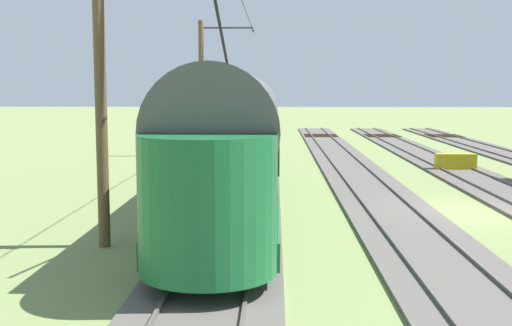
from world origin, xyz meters
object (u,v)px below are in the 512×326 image
(vintage_streetcar, at_px, (234,140))
(catenary_pole_mid_near, at_px, (104,83))
(track_end_bumper, at_px, (455,162))
(catenary_pole_foreground, at_px, (203,86))

(vintage_streetcar, height_order, catenary_pole_mid_near, catenary_pole_mid_near)
(catenary_pole_mid_near, xyz_separation_m, track_end_bumper, (-12.36, -14.64, -3.53))
(catenary_pole_foreground, height_order, track_end_bumper, catenary_pole_foreground)
(catenary_pole_foreground, bearing_deg, vintage_streetcar, 99.44)
(catenary_pole_mid_near, height_order, track_end_bumper, catenary_pole_mid_near)
(vintage_streetcar, xyz_separation_m, track_end_bumper, (-9.56, -10.65, -1.86))
(catenary_pole_foreground, bearing_deg, catenary_pole_mid_near, 90.00)
(track_end_bumper, bearing_deg, catenary_pole_foreground, -26.72)
(vintage_streetcar, bearing_deg, track_end_bumper, -131.91)
(vintage_streetcar, xyz_separation_m, catenary_pole_mid_near, (2.81, 3.99, 1.66))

